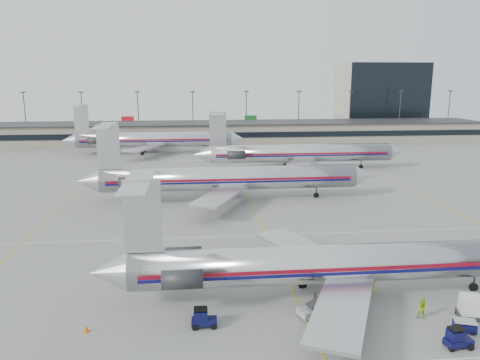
{
  "coord_description": "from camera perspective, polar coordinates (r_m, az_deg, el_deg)",
  "views": [
    {
      "loc": [
        -9.03,
        -46.21,
        19.71
      ],
      "look_at": [
        -2.11,
        22.69,
        4.5
      ],
      "focal_mm": 35.0,
      "sensor_mm": 36.0,
      "label": 1
    }
  ],
  "objects": [
    {
      "name": "cart_outer",
      "position": [
        42.63,
        25.7,
        -15.72
      ],
      "size": [
        1.94,
        1.63,
        0.94
      ],
      "rotation": [
        0.0,
        0.0,
        -0.35
      ],
      "color": "#090A35",
      "rests_on": "ground"
    },
    {
      "name": "tug_right",
      "position": [
        40.03,
        24.95,
        -17.14
      ],
      "size": [
        2.12,
        1.25,
        1.63
      ],
      "rotation": [
        0.0,
        0.0,
        0.13
      ],
      "color": "#090A35",
      "rests_on": "ground"
    },
    {
      "name": "jet_back_row",
      "position": [
        125.79,
        -10.8,
        4.89
      ],
      "size": [
        47.4,
        29.16,
        12.96
      ],
      "color": "silver",
      "rests_on": "ground"
    },
    {
      "name": "tug_center",
      "position": [
        38.47,
        11.66,
        -17.33
      ],
      "size": [
        2.28,
        1.33,
        1.76
      ],
      "rotation": [
        0.0,
        0.0,
        0.12
      ],
      "color": "#090A35",
      "rests_on": "ground"
    },
    {
      "name": "cart_inner",
      "position": [
        39.26,
        11.53,
        -17.17
      ],
      "size": [
        1.88,
        1.46,
        0.96
      ],
      "rotation": [
        0.0,
        0.0,
        0.2
      ],
      "color": "#090A35",
      "rests_on": "ground"
    },
    {
      "name": "ramp_worker_near",
      "position": [
        46.68,
        15.98,
        -11.91
      ],
      "size": [
        0.69,
        0.77,
        1.76
      ],
      "primitive_type": "imported",
      "rotation": [
        0.0,
        0.0,
        1.04
      ],
      "color": "#BEEC16",
      "rests_on": "ground"
    },
    {
      "name": "ground",
      "position": [
        51.05,
        4.99,
        -10.38
      ],
      "size": [
        260.0,
        260.0,
        0.0
      ],
      "primitive_type": "plane",
      "color": "gray",
      "rests_on": "ground"
    },
    {
      "name": "light_mast_row",
      "position": [
        158.86,
        -2.49,
        8.36
      ],
      "size": [
        163.6,
        0.4,
        15.28
      ],
      "color": "#38383D",
      "rests_on": "ground"
    },
    {
      "name": "apron_markings",
      "position": [
        60.25,
        3.23,
        -6.72
      ],
      "size": [
        160.0,
        0.15,
        0.02
      ],
      "primitive_type": "cube",
      "color": "silver",
      "rests_on": "ground"
    },
    {
      "name": "distant_building",
      "position": [
        188.28,
        16.68,
        9.68
      ],
      "size": [
        30.0,
        20.0,
        25.0
      ],
      "primitive_type": "cube",
      "color": "tan",
      "rests_on": "ground"
    },
    {
      "name": "belt_loader",
      "position": [
        41.64,
        9.91,
        -15.02
      ],
      "size": [
        4.86,
        2.71,
        2.49
      ],
      "rotation": [
        0.0,
        0.0,
        0.35
      ],
      "color": "gray",
      "rests_on": "ground"
    },
    {
      "name": "ramp_worker_far",
      "position": [
        43.08,
        21.39,
        -14.39
      ],
      "size": [
        1.06,
        0.94,
        1.84
      ],
      "primitive_type": "imported",
      "rotation": [
        0.0,
        0.0,
        -0.31
      ],
      "color": "#90C212",
      "rests_on": "ground"
    },
    {
      "name": "uld_container",
      "position": [
        44.78,
        26.21,
        -13.68
      ],
      "size": [
        2.21,
        2.0,
        1.96
      ],
      "rotation": [
        0.0,
        0.0,
        -0.28
      ],
      "color": "#2D2D30",
      "rests_on": "ground"
    },
    {
      "name": "tug_left",
      "position": [
        39.31,
        -4.57,
        -16.48
      ],
      "size": [
        2.07,
        1.09,
        1.66
      ],
      "rotation": [
        0.0,
        0.0,
        -0.03
      ],
      "color": "#090A35",
      "rests_on": "ground"
    },
    {
      "name": "jet_third_row",
      "position": [
        102.4,
        6.97,
        3.3
      ],
      "size": [
        46.52,
        28.61,
        12.72
      ],
      "color": "silver",
      "rests_on": "ground"
    },
    {
      "name": "jet_foreground",
      "position": [
        43.55,
        10.88,
        -9.94
      ],
      "size": [
        43.91,
        25.85,
        11.49
      ],
      "color": "silver",
      "rests_on": "ground"
    },
    {
      "name": "cone_left",
      "position": [
        40.65,
        -18.25,
        -16.8
      ],
      "size": [
        0.53,
        0.53,
        0.62
      ],
      "primitive_type": "cone",
      "rotation": [
        0.0,
        0.0,
        -0.19
      ],
      "color": "#EB6207",
      "rests_on": "ground"
    },
    {
      "name": "jet_second_row",
      "position": [
        76.23,
        -1.98,
        0.24
      ],
      "size": [
        48.46,
        28.53,
        12.68
      ],
      "color": "silver",
      "rests_on": "ground"
    },
    {
      "name": "terminal",
      "position": [
        145.42,
        -2.15,
        5.84
      ],
      "size": [
        162.0,
        17.0,
        6.25
      ],
      "color": "gray",
      "rests_on": "ground"
    }
  ]
}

